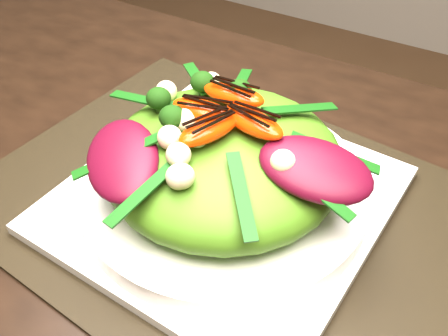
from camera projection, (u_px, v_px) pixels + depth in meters
The scene contains 9 objects.
placemat at pixel (224, 204), 0.52m from camera, with size 0.47×0.36×0.00m, color black.
plate_base at pixel (224, 199), 0.51m from camera, with size 0.29×0.29×0.01m, color silver.
salad_bowl at pixel (224, 187), 0.50m from camera, with size 0.28×0.28×0.02m, color white.
lettuce_mound at pixel (224, 160), 0.48m from camera, with size 0.22×0.22×0.07m, color #4A7A16.
radicchio_leaf at pixel (316, 169), 0.42m from camera, with size 0.10×0.06×0.02m, color #410715.
orange_segment at pixel (234, 100), 0.48m from camera, with size 0.06×0.03×0.02m, color #F62C04.
broccoli_floret at pixel (204, 81), 0.49m from camera, with size 0.03×0.03×0.03m, color black.
macadamia_nut at pixel (227, 150), 0.42m from camera, with size 0.02×0.02×0.02m, color beige.
balsamic_drizzle at pixel (234, 92), 0.47m from camera, with size 0.04×0.00×0.00m, color black.
Camera 1 is at (0.38, -0.19, 1.13)m, focal length 42.00 mm.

